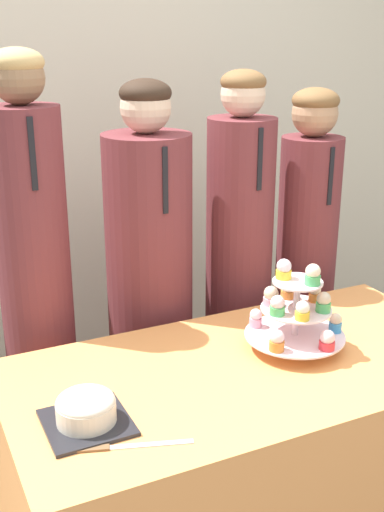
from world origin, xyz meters
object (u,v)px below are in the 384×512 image
object	(u,v)px
round_cake	(86,409)
student_3	(305,275)
student_0	(38,305)
student_2	(238,282)
student_1	(150,304)
cake_knife	(113,448)
cupcake_stand	(296,311)

from	to	relation	value
round_cake	student_3	world-z (taller)	student_3
student_0	student_2	xyz separation A→B (m)	(0.78, -0.00, -0.05)
student_2	round_cake	bearing A→B (deg)	-140.34
student_1	student_3	bearing A→B (deg)	-0.00
round_cake	cake_knife	bearing A→B (deg)	-77.00
cake_knife	cupcake_stand	bearing A→B (deg)	37.76
student_1	round_cake	bearing A→B (deg)	-123.25
student_1	student_3	world-z (taller)	student_1
cake_knife	student_0	xyz separation A→B (m)	(0.00, 0.80, 0.05)
round_cake	student_0	distance (m)	0.68
cupcake_stand	student_3	world-z (taller)	student_3
cake_knife	student_3	xyz separation A→B (m)	(1.10, 0.80, -0.02)
student_0	student_1	distance (m)	0.42
cupcake_stand	student_2	world-z (taller)	student_2
cupcake_stand	student_2	bearing A→B (deg)	78.35
round_cake	cake_knife	size ratio (longest dim) A/B	0.75
student_2	student_1	bearing A→B (deg)	180.00
cake_knife	cupcake_stand	xyz separation A→B (m)	(0.67, 0.24, 0.12)
student_0	student_1	bearing A→B (deg)	0.00
cake_knife	student_0	distance (m)	0.80
student_2	student_3	bearing A→B (deg)	-0.00
cake_knife	student_2	bearing A→B (deg)	63.32
cupcake_stand	student_2	xyz separation A→B (m)	(0.11, 0.56, -0.12)
student_1	student_0	bearing A→B (deg)	-180.00
student_1	student_2	xyz separation A→B (m)	(0.37, -0.00, 0.02)
round_cake	student_1	xyz separation A→B (m)	(0.44, 0.68, -0.07)
student_0	student_3	world-z (taller)	student_0
student_3	student_1	bearing A→B (deg)	180.00
cake_knife	cupcake_stand	world-z (taller)	cupcake_stand
cupcake_stand	student_3	size ratio (longest dim) A/B	0.21
student_0	cake_knife	bearing A→B (deg)	-90.33
cake_knife	student_0	size ratio (longest dim) A/B	0.17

